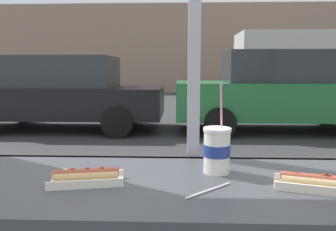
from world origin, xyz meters
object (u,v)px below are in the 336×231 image
soda_cup_left (217,149)px  hotdog_tray_near (87,177)px  hotdog_tray_far (320,183)px  box_truck (320,65)px  parked_car_green (280,91)px  parked_car_black (63,93)px

soda_cup_left → hotdog_tray_near: soda_cup_left is taller
hotdog_tray_far → box_truck: 13.12m
box_truck → soda_cup_left: bearing=-115.1°
soda_cup_left → parked_car_green: (2.10, 5.94, -0.20)m
soda_cup_left → parked_car_green: 6.30m
hotdog_tray_far → parked_car_green: bearing=73.6°
soda_cup_left → hotdog_tray_near: 0.46m
soda_cup_left → hotdog_tray_far: soda_cup_left is taller
hotdog_tray_far → hotdog_tray_near: bearing=177.7°
hotdog_tray_near → hotdog_tray_far: 0.73m
hotdog_tray_near → box_truck: (5.97, 11.98, 0.53)m
soda_cup_left → hotdog_tray_far: size_ratio=1.15×
soda_cup_left → hotdog_tray_near: (-0.43, -0.13, -0.06)m
parked_car_green → box_truck: bearing=59.8°
hotdog_tray_far → parked_car_black: bearing=117.0°
soda_cup_left → parked_car_green: size_ratio=0.07×
soda_cup_left → parked_car_green: bearing=70.6°
soda_cup_left → box_truck: 13.09m
hotdog_tray_far → box_truck: bearing=66.4°
hotdog_tray_far → parked_car_black: size_ratio=0.06×
parked_car_green → hotdog_tray_far: bearing=-106.4°
soda_cup_left → hotdog_tray_far: 0.34m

